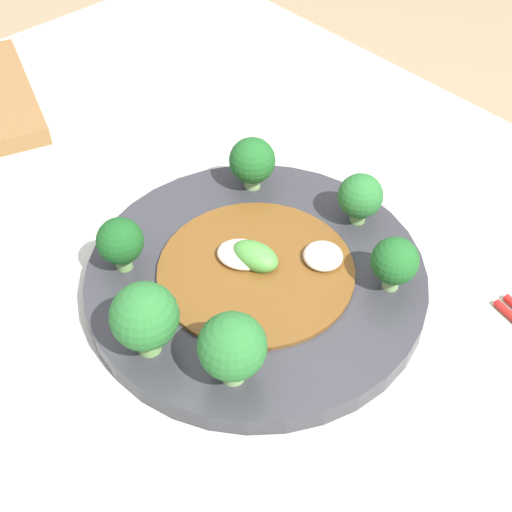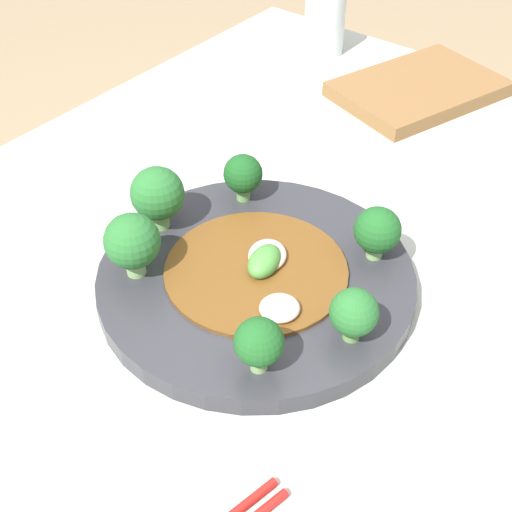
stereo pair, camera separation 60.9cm
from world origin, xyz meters
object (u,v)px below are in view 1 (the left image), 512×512
(broccoli_south, at_px, (360,197))
(plate, at_px, (256,279))
(broccoli_northeast, at_px, (120,242))
(broccoli_southwest, at_px, (395,262))
(stirfry_center, at_px, (260,265))
(broccoli_north, at_px, (145,317))
(broccoli_northwest, at_px, (232,347))
(broccoli_southeast, at_px, (252,161))

(broccoli_south, bearing_deg, plate, 82.42)
(plate, bearing_deg, broccoli_south, -97.58)
(broccoli_south, relative_size, broccoli_northeast, 0.97)
(plate, height_order, broccoli_south, broccoli_south)
(broccoli_southwest, bearing_deg, stirfry_center, 37.08)
(broccoli_north, relative_size, broccoli_northeast, 1.28)
(plate, bearing_deg, broccoli_north, 92.47)
(broccoli_southwest, bearing_deg, broccoli_south, -28.75)
(broccoli_south, height_order, broccoli_southwest, same)
(broccoli_southwest, bearing_deg, plate, 39.25)
(broccoli_south, height_order, stirfry_center, broccoli_south)
(broccoli_north, bearing_deg, broccoli_northwest, -154.35)
(broccoli_southwest, height_order, broccoli_southeast, broccoli_southeast)
(broccoli_south, distance_m, broccoli_northeast, 0.22)
(broccoli_northwest, relative_size, broccoli_southeast, 1.19)
(stirfry_center, bearing_deg, broccoli_southeast, -38.52)
(broccoli_northwest, bearing_deg, stirfry_center, -52.84)
(broccoli_northwest, relative_size, stirfry_center, 0.37)
(broccoli_southwest, relative_size, broccoli_southeast, 0.95)
(broccoli_south, xyz_separation_m, stirfry_center, (0.02, 0.11, -0.03))
(broccoli_northwest, distance_m, broccoli_north, 0.07)
(broccoli_southwest, height_order, stirfry_center, broccoli_southwest)
(broccoli_southwest, bearing_deg, broccoli_southeast, -0.54)
(broccoli_southwest, bearing_deg, broccoli_northeast, 42.01)
(broccoli_northeast, distance_m, stirfry_center, 0.12)
(broccoli_southeast, xyz_separation_m, broccoli_northeast, (-0.01, 0.16, -0.00))
(broccoli_northwest, bearing_deg, broccoli_southeast, -45.80)
(broccoli_south, relative_size, broccoli_north, 0.76)
(broccoli_north, bearing_deg, broccoli_southeast, -64.33)
(stirfry_center, bearing_deg, broccoli_northeast, 46.68)
(broccoli_south, relative_size, broccoli_northwest, 0.79)
(broccoli_northwest, distance_m, stirfry_center, 0.12)
(broccoli_northwest, height_order, broccoli_north, broccoli_north)
(broccoli_southwest, xyz_separation_m, stirfry_center, (0.09, 0.07, -0.03))
(broccoli_south, xyz_separation_m, broccoli_north, (0.01, 0.24, 0.01))
(plate, distance_m, broccoli_southwest, 0.13)
(broccoli_north, bearing_deg, plate, -87.53)
(broccoli_northwest, height_order, stirfry_center, broccoli_northwest)
(broccoli_southwest, xyz_separation_m, broccoli_north, (0.09, 0.20, 0.01))
(plate, bearing_deg, broccoli_northwest, 128.75)
(plate, bearing_deg, broccoli_northeast, 44.79)
(broccoli_southwest, distance_m, broccoli_north, 0.21)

